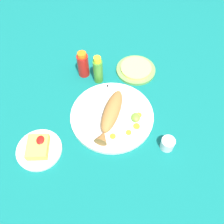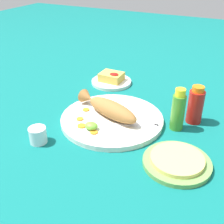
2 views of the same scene
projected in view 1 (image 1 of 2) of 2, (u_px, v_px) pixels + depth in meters
The scene contains 17 objects.
ground_plane at pixel (112, 117), 1.09m from camera, with size 4.00×4.00×0.00m, color #0C605B.
main_plate at pixel (112, 116), 1.09m from camera, with size 0.36×0.36×0.02m, color silver.
fried_fish at pixel (111, 114), 1.04m from camera, with size 0.27×0.14×0.06m.
fork_near at pixel (104, 98), 1.13m from camera, with size 0.19×0.04×0.00m.
fork_far at pixel (115, 97), 1.13m from camera, with size 0.18×0.08×0.00m.
carrot_slice_near at pixel (114, 136), 1.02m from camera, with size 0.02×0.02×0.00m, color orange.
carrot_slice_mid at pixel (129, 133), 1.03m from camera, with size 0.02×0.02×0.00m, color orange.
carrot_slice_far at pixel (137, 126), 1.04m from camera, with size 0.03×0.03×0.00m, color orange.
carrot_slice_extra at pixel (139, 115), 1.07m from camera, with size 0.03×0.03×0.00m, color orange.
lime_wedge_main at pixel (136, 117), 1.06m from camera, with size 0.04×0.04×0.02m, color #6BB233.
hot_sauce_bottle_red at pixel (83, 65), 1.18m from camera, with size 0.05×0.05×0.14m.
hot_sauce_bottle_green at pixel (98, 70), 1.16m from camera, with size 0.04×0.04×0.15m.
salt_cup at pixel (167, 144), 0.99m from camera, with size 0.06×0.06×0.05m.
side_plate_fries at pixel (39, 150), 1.00m from camera, with size 0.18×0.18×0.01m, color silver.
fries_pile at pixel (38, 147), 0.98m from camera, with size 0.10×0.08×0.04m.
tortilla_plate at pixel (136, 70), 1.24m from camera, with size 0.19×0.19×0.01m, color #6B9E4C.
tortilla_stack at pixel (136, 68), 1.23m from camera, with size 0.15×0.15×0.01m, color #E0C666.
Camera 1 is at (-0.59, 0.02, 0.92)m, focal length 40.00 mm.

